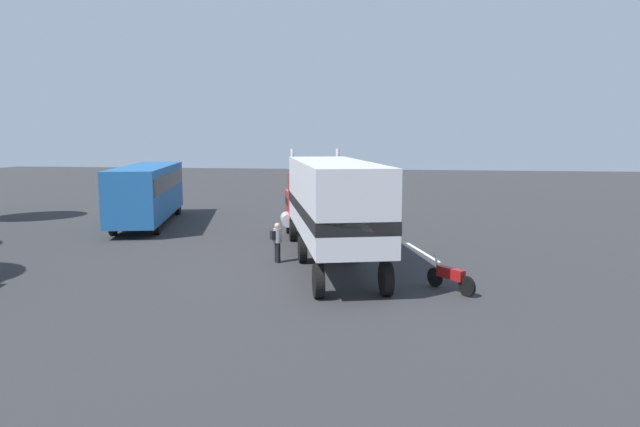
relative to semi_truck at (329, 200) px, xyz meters
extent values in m
plane|color=#2D2D30|center=(6.09, 1.95, -2.52)|extent=(120.00, 120.00, 0.00)
cube|color=silver|center=(6.02, -1.55, -2.52)|extent=(4.23, 1.54, 0.01)
cube|color=silver|center=(2.48, -3.85, -2.52)|extent=(4.25, 1.46, 0.01)
cube|color=#B21919|center=(6.58, 1.86, -0.82)|extent=(2.41, 2.90, 1.20)
cube|color=#B21919|center=(5.04, 1.42, -0.32)|extent=(2.03, 2.79, 2.20)
cube|color=silver|center=(7.48, 2.12, -0.82)|extent=(0.65, 2.04, 1.08)
cube|color=black|center=(6.58, 1.86, -0.76)|extent=(2.43, 2.93, 0.36)
cylinder|color=silver|center=(4.21, 2.33, 0.28)|extent=(0.18, 0.18, 3.40)
cylinder|color=silver|center=(4.81, 0.22, 0.28)|extent=(0.18, 0.18, 3.40)
cube|color=silver|center=(-1.07, -0.31, 0.23)|extent=(10.81, 5.37, 2.80)
cube|color=black|center=(-1.07, -0.31, -0.19)|extent=(10.82, 5.41, 0.44)
cylinder|color=silver|center=(5.09, 2.79, -1.57)|extent=(1.43, 0.97, 0.64)
cylinder|color=black|center=(6.57, 3.00, -1.97)|extent=(1.14, 0.59, 1.10)
cylinder|color=black|center=(7.17, 0.88, -1.97)|extent=(1.14, 0.59, 1.10)
cylinder|color=black|center=(4.35, 2.37, -1.97)|extent=(1.14, 0.59, 1.10)
cylinder|color=black|center=(4.96, 0.26, -1.97)|extent=(1.14, 0.59, 1.10)
cylinder|color=black|center=(-0.41, 1.02, -1.97)|extent=(1.14, 0.59, 1.10)
cylinder|color=black|center=(0.19, -1.10, -1.97)|extent=(1.14, 0.59, 1.10)
cylinder|color=black|center=(-5.46, -0.41, -1.97)|extent=(1.14, 0.59, 1.10)
cylinder|color=black|center=(-4.86, -2.53, -1.97)|extent=(1.14, 0.59, 1.10)
cylinder|color=black|center=(-0.49, 2.07, -2.11)|extent=(0.18, 0.18, 0.82)
cylinder|color=black|center=(-0.62, 1.98, -2.11)|extent=(0.18, 0.18, 0.82)
cylinder|color=gray|center=(-0.56, 2.03, -1.41)|extent=(0.34, 0.34, 0.58)
sphere|color=tan|center=(-0.56, 2.03, -1.01)|extent=(0.23, 0.23, 0.23)
cube|color=black|center=(-0.67, 2.19, -1.39)|extent=(0.30, 0.28, 0.36)
cube|color=#1E5999|center=(8.41, 11.75, -0.57)|extent=(11.29, 5.23, 2.90)
cube|color=black|center=(8.41, 11.75, 0.01)|extent=(10.66, 5.10, 0.90)
cylinder|color=black|center=(12.10, 13.86, -2.02)|extent=(1.04, 0.52, 1.00)
cylinder|color=black|center=(12.66, 11.69, -2.02)|extent=(1.04, 0.52, 1.00)
cylinder|color=black|center=(4.55, 11.91, -2.02)|extent=(1.04, 0.52, 1.00)
cylinder|color=black|center=(5.11, 9.73, -2.02)|extent=(1.04, 0.52, 1.00)
cylinder|color=black|center=(-3.50, -4.14, -2.19)|extent=(0.56, 0.51, 0.66)
cylinder|color=black|center=(-4.59, -5.10, -2.19)|extent=(0.56, 0.51, 0.66)
cube|color=maroon|center=(-4.05, -4.62, -1.91)|extent=(0.98, 0.91, 0.36)
cylinder|color=silver|center=(-3.58, -4.21, -1.74)|extent=(0.26, 0.24, 0.69)
camera|label=1|loc=(-23.19, -3.13, 2.59)|focal=32.53mm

